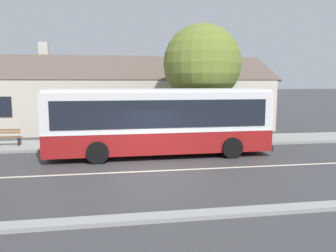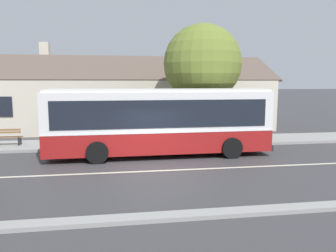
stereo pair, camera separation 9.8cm
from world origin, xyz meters
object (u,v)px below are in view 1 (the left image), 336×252
object	(u,v)px
bench_by_building	(7,138)
bus_stop_sign	(250,116)
street_tree_primary	(202,66)
transit_bus	(159,120)

from	to	relation	value
bench_by_building	bus_stop_sign	distance (m)	13.73
bench_by_building	street_tree_primary	world-z (taller)	street_tree_primary
street_tree_primary	bus_stop_sign	xyz separation A→B (m)	(2.45, -1.72, -2.96)
transit_bus	bench_by_building	size ratio (longest dim) A/B	7.02
transit_bus	street_tree_primary	distance (m)	5.71
transit_bus	bench_by_building	world-z (taller)	transit_bus
street_tree_primary	bus_stop_sign	size ratio (longest dim) A/B	2.96
transit_bus	street_tree_primary	bearing A→B (deg)	50.28
transit_bus	bench_by_building	bearing A→B (deg)	159.16
bench_by_building	street_tree_primary	bearing A→B (deg)	3.83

